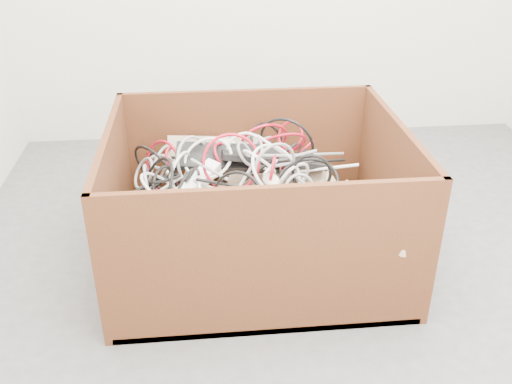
{
  "coord_description": "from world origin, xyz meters",
  "views": [
    {
      "loc": [
        -0.45,
        -1.8,
        1.38
      ],
      "look_at": [
        -0.25,
        0.19,
        0.3
      ],
      "focal_mm": 40.25,
      "sensor_mm": 36.0,
      "label": 1
    }
  ],
  "objects": [
    {
      "name": "power_strip_left",
      "position": [
        -0.51,
        0.1,
        0.37
      ],
      "size": [
        0.25,
        0.28,
        0.13
      ],
      "primitive_type": "cube",
      "rotation": [
        0.14,
        -0.26,
        0.85
      ],
      "color": "white",
      "rests_on": "keyboard_pile"
    },
    {
      "name": "cable_tangle",
      "position": [
        -0.39,
        0.19,
        0.4
      ],
      "size": [
        1.0,
        0.77,
        0.44
      ],
      "color": "gray",
      "rests_on": "keyboard_pile"
    },
    {
      "name": "vga_plug",
      "position": [
        0.14,
        0.06,
        0.35
      ],
      "size": [
        0.05,
        0.05,
        0.03
      ],
      "primitive_type": "cube",
      "rotation": [
        0.09,
        0.14,
        -0.16
      ],
      "color": "#0D31C5",
      "rests_on": "keyboard_pile"
    },
    {
      "name": "power_strip_right",
      "position": [
        -0.58,
        -0.11,
        0.34
      ],
      "size": [
        0.24,
        0.25,
        0.1
      ],
      "primitive_type": "cube",
      "rotation": [
        -0.1,
        0.17,
        -0.82
      ],
      "color": "white",
      "rests_on": "keyboard_pile"
    },
    {
      "name": "ground",
      "position": [
        0.0,
        0.0,
        0.0
      ],
      "size": [
        3.0,
        3.0,
        0.0
      ],
      "primitive_type": "plane",
      "color": "#4B4A4D",
      "rests_on": "ground"
    },
    {
      "name": "keyboard_pile",
      "position": [
        -0.26,
        0.2,
        0.28
      ],
      "size": [
        1.06,
        0.93,
        0.35
      ],
      "color": "beige",
      "rests_on": "cardboard_box"
    },
    {
      "name": "cardboard_box",
      "position": [
        -0.27,
        0.17,
        0.15
      ],
      "size": [
        1.12,
        0.94,
        0.58
      ],
      "color": "#3B1C0E",
      "rests_on": "ground"
    },
    {
      "name": "mice_scatter",
      "position": [
        -0.25,
        0.11,
        0.34
      ],
      "size": [
        0.59,
        0.73,
        0.2
      ],
      "color": "beige",
      "rests_on": "keyboard_pile"
    }
  ]
}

